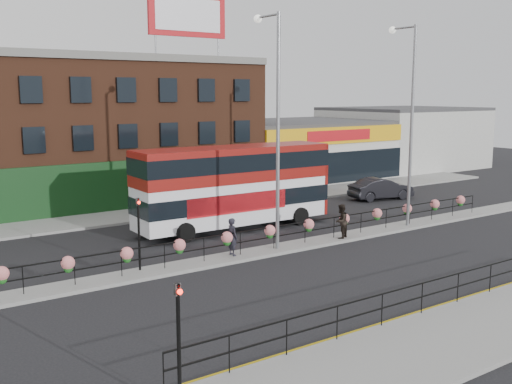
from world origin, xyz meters
TOP-DOWN VIEW (x-y plane):
  - ground at (0.00, 0.00)m, footprint 120.00×120.00m
  - south_pavement at (0.00, -12.00)m, footprint 60.00×4.00m
  - north_pavement at (0.00, 12.00)m, footprint 60.00×4.00m
  - median at (0.00, 0.00)m, footprint 60.00×1.60m
  - yellow_line_inner at (0.00, -9.70)m, footprint 60.00×0.10m
  - yellow_line_outer at (0.00, -9.88)m, footprint 60.00×0.10m
  - brick_building at (-4.00, 19.96)m, footprint 25.00×12.21m
  - supermarket at (16.00, 19.90)m, footprint 15.00×12.25m
  - warehouse_east at (30.75, 20.00)m, footprint 14.50×12.00m
  - billboard at (2.50, 14.99)m, footprint 6.00×0.29m
  - median_railing at (-0.00, 0.00)m, footprint 30.04×0.56m
  - south_railing at (-2.00, -10.10)m, footprint 20.04×0.05m
  - double_decker_bus at (0.15, 5.38)m, footprint 11.88×3.15m
  - car at (14.31, 7.36)m, footprint 3.62×5.52m
  - pedestrian_a at (-3.37, 0.12)m, footprint 0.67×0.44m
  - pedestrian_b at (3.22, -0.30)m, footprint 1.43×1.39m
  - lamp_column_west at (-0.85, 0.21)m, footprint 0.41×2.01m
  - lamp_column_east at (8.60, 0.10)m, footprint 0.41×2.01m
  - traffic_light_south at (-12.00, -11.01)m, footprint 0.15×0.28m
  - traffic_light_median at (-8.00, 0.39)m, footprint 0.15×0.28m

SIDE VIEW (x-z plane):
  - ground at x=0.00m, z-range 0.00..0.00m
  - yellow_line_inner at x=0.00m, z-range 0.00..0.01m
  - yellow_line_outer at x=0.00m, z-range 0.00..0.01m
  - south_pavement at x=0.00m, z-range 0.00..0.15m
  - north_pavement at x=0.00m, z-range 0.00..0.15m
  - median at x=0.00m, z-range 0.00..0.15m
  - car at x=14.31m, z-range 0.00..1.60m
  - south_railing at x=-2.00m, z-range 0.40..1.52m
  - median_railing at x=0.00m, z-range 0.43..1.66m
  - pedestrian_a at x=-3.37m, z-range 0.15..1.96m
  - pedestrian_b at x=3.22m, z-range 0.15..1.99m
  - traffic_light_south at x=-12.00m, z-range 0.64..4.29m
  - traffic_light_median at x=-8.00m, z-range 0.64..4.29m
  - supermarket at x=16.00m, z-range 0.00..5.30m
  - double_decker_bus at x=0.15m, z-range 0.55..5.33m
  - warehouse_east at x=30.75m, z-range 0.00..6.30m
  - brick_building at x=-4.00m, z-range -0.02..10.28m
  - lamp_column_east at x=8.60m, z-range 1.21..12.67m
  - lamp_column_west at x=-0.85m, z-range 1.21..12.67m
  - billboard at x=2.50m, z-range 10.98..15.38m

